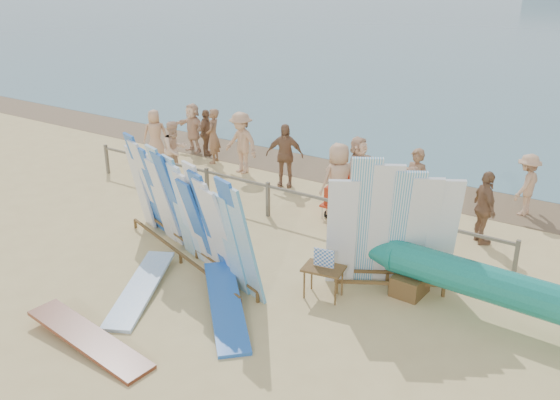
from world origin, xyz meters
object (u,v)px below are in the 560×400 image
Objects in this scene: beachgoer_extra_1 at (206,133)px; beachgoer_8 at (407,204)px; beachgoer_0 at (155,134)px; beachgoer_3 at (241,143)px; beachgoer_11 at (193,128)px; beachgoer_5 at (358,167)px; vendor_table at (323,281)px; beachgoer_6 at (338,180)px; flat_board_c at (90,346)px; beach_chair_left at (335,207)px; beachgoer_9 at (527,185)px; main_surfboard_rack at (186,213)px; flat_board_a at (141,293)px; beachgoer_10 at (485,208)px; flat_board_d at (226,313)px; beachgoer_4 at (285,155)px; side_surfboard_rack at (392,231)px; outrigger_canoe at (520,296)px; beachgoer_2 at (175,150)px; beach_chair_right at (364,211)px; beachgoer_1 at (213,136)px; stroller at (337,199)px.

beachgoer_extra_1 is 0.87× the size of beachgoer_8.
beachgoer_3 reaches higher than beachgoer_0.
beachgoer_11 is 2.91m from beachgoer_3.
beachgoer_5 is at bearing 5.03° from beachgoer_11.
vendor_table is 0.53× the size of beachgoer_6.
flat_board_c is 10.88m from beachgoer_extra_1.
beachgoer_9 is (3.87, 2.84, 0.53)m from beach_chair_left.
flat_board_a is (0.17, -1.54, -1.11)m from main_surfboard_rack.
beachgoer_6 is at bearing 59.13° from beachgoer_10.
flat_board_d is at bearing 4.00° from beachgoer_8.
side_surfboard_rack is at bearing -62.56° from beachgoer_4.
outrigger_canoe is 5.71m from beach_chair_left.
beachgoer_10 is at bearing -74.84° from beachgoer_2.
vendor_table is 1.92m from flat_board_d.
beachgoer_10 is at bearing -24.98° from flat_board_c.
flat_board_d is 5.10m from beach_chair_left.
main_surfboard_rack is 4.22m from side_surfboard_rack.
beachgoer_10 is (1.75, 4.10, 0.52)m from vendor_table.
flat_board_a is 2.88× the size of beach_chair_right.
side_surfboard_rack is (4.02, 1.28, 0.13)m from main_surfboard_rack.
beachgoer_1 reaches higher than beachgoer_10.
beachgoer_11 is at bearing 89.79° from flat_board_d.
beachgoer_0 is (-12.45, 3.76, 0.14)m from outrigger_canoe.
vendor_table is 0.57× the size of beachgoer_1.
beachgoer_0 reaches higher than stroller.
beachgoer_6 is (-0.72, -0.06, 0.67)m from beach_chair_right.
main_surfboard_rack reaches higher than beachgoer_0.
side_surfboard_rack is 1.03× the size of flat_board_a.
beachgoer_6 is 1.08× the size of beachgoer_1.
beach_chair_right reaches higher than flat_board_c.
outrigger_canoe is 3.89× the size of beachgoer_3.
beachgoer_5 is at bearing 63.39° from beachgoer_1.
main_surfboard_rack is 8.54m from beachgoer_9.
beach_chair_right is 5.05m from beachgoer_3.
beachgoer_6 reaches higher than flat_board_a.
vendor_table is 0.37× the size of flat_board_a.
beachgoer_4 is (-2.34, 1.21, 0.64)m from beach_chair_left.
beachgoer_0 is at bearing 142.77° from vendor_table.
side_surfboard_rack reaches higher than flat_board_c.
beach_chair_right is at bearing -7.88° from stroller.
beachgoer_10 is at bearing 0.60° from beachgoer_3.
beachgoer_extra_1 is 0.91× the size of beachgoer_5.
flat_board_c is 10.13m from beachgoer_1.
beachgoer_9 is (-1.18, 5.47, 0.13)m from outrigger_canoe.
flat_board_d is (-4.46, -2.43, -0.66)m from outrigger_canoe.
beachgoer_2 is (-4.20, 5.41, 0.86)m from flat_board_a.
beachgoer_10 is 0.99× the size of beachgoer_2.
main_surfboard_rack is at bearing -28.77° from beachgoer_9.
beachgoer_4 is (-7.39, 3.84, 0.25)m from outrigger_canoe.
beachgoer_10 is (-1.56, 3.18, 0.19)m from outrigger_canoe.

